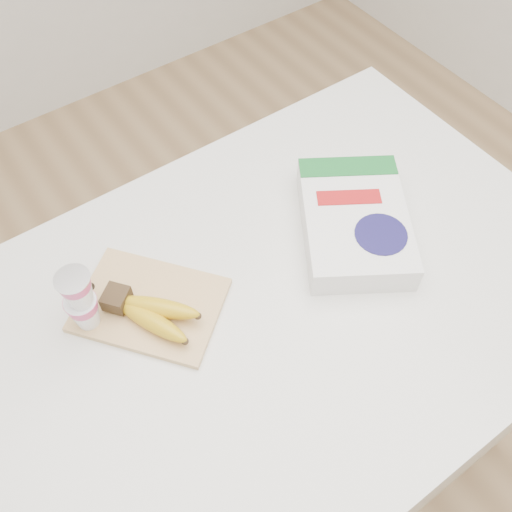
{
  "coord_description": "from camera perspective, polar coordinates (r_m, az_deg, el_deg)",
  "views": [
    {
      "loc": [
        -0.36,
        -0.45,
        1.92
      ],
      "look_at": [
        0.02,
        0.08,
        1.01
      ],
      "focal_mm": 40.0,
      "sensor_mm": 36.0,
      "label": 1
    }
  ],
  "objects": [
    {
      "name": "room",
      "position": [
        0.81,
        2.15,
        9.7
      ],
      "size": [
        4.0,
        4.0,
        4.0
      ],
      "color": "tan",
      "rests_on": "ground"
    },
    {
      "name": "table",
      "position": [
        1.54,
        1.14,
        -13.68
      ],
      "size": [
        1.3,
        0.86,
        0.97
      ],
      "primitive_type": "cube",
      "color": "silver",
      "rests_on": "ground"
    },
    {
      "name": "cutting_board",
      "position": [
        1.11,
        -10.56,
        -4.83
      ],
      "size": [
        0.32,
        0.33,
        0.01
      ],
      "primitive_type": "cube",
      "rotation": [
        0.0,
        0.0,
        0.67
      ],
      "color": "#D3B874",
      "rests_on": "table"
    },
    {
      "name": "bananas",
      "position": [
        1.07,
        -10.6,
        -5.53
      ],
      "size": [
        0.15,
        0.19,
        0.05
      ],
      "color": "#382816",
      "rests_on": "cutting_board"
    },
    {
      "name": "yogurt_stack",
      "position": [
        1.05,
        -17.17,
        -4.17
      ],
      "size": [
        0.07,
        0.06,
        0.15
      ],
      "color": "white",
      "rests_on": "cutting_board"
    },
    {
      "name": "cereal_box",
      "position": [
        1.19,
        9.83,
        3.41
      ],
      "size": [
        0.34,
        0.37,
        0.07
      ],
      "rotation": [
        0.0,
        0.0,
        -0.57
      ],
      "color": "white",
      "rests_on": "table"
    }
  ]
}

